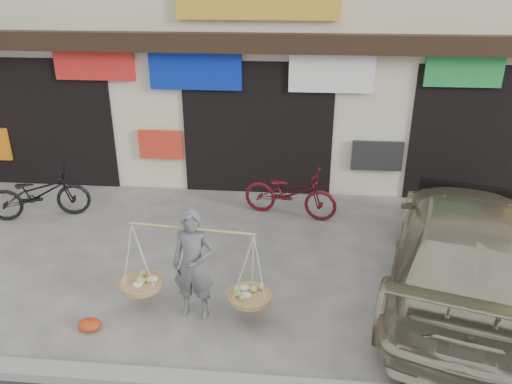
# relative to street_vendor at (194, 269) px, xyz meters

# --- Properties ---
(ground) EXTENTS (70.00, 70.00, 0.00)m
(ground) POSITION_rel_street_vendor_xyz_m (0.44, 0.72, -0.71)
(ground) COLOR gray
(ground) RESTS_ON ground
(kerb) EXTENTS (70.00, 0.25, 0.12)m
(kerb) POSITION_rel_street_vendor_xyz_m (0.44, -1.28, -0.65)
(kerb) COLOR gray
(kerb) RESTS_ON ground
(shophouse_block) EXTENTS (14.00, 6.32, 7.00)m
(shophouse_block) POSITION_rel_street_vendor_xyz_m (0.44, 7.14, 2.74)
(shophouse_block) COLOR beige
(shophouse_block) RESTS_ON ground
(street_vendor) EXTENTS (2.05, 0.70, 1.54)m
(street_vendor) POSITION_rel_street_vendor_xyz_m (0.00, 0.00, 0.00)
(street_vendor) COLOR slate
(street_vendor) RESTS_ON ground
(bike_0) EXTENTS (1.92, 1.17, 0.95)m
(bike_0) POSITION_rel_street_vendor_xyz_m (-3.50, 2.63, -0.23)
(bike_0) COLOR black
(bike_0) RESTS_ON ground
(bike_2) EXTENTS (1.88, 1.03, 0.94)m
(bike_2) POSITION_rel_street_vendor_xyz_m (1.16, 3.13, -0.24)
(bike_2) COLOR #550E14
(bike_2) RESTS_ON ground
(suv) EXTENTS (3.32, 5.30, 1.43)m
(suv) POSITION_rel_street_vendor_xyz_m (3.70, 0.88, 0.01)
(suv) COLOR #AFA58D
(suv) RESTS_ON ground
(red_bag) EXTENTS (0.31, 0.25, 0.14)m
(red_bag) POSITION_rel_street_vendor_xyz_m (-1.31, -0.44, -0.64)
(red_bag) COLOR #BA3611
(red_bag) RESTS_ON ground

